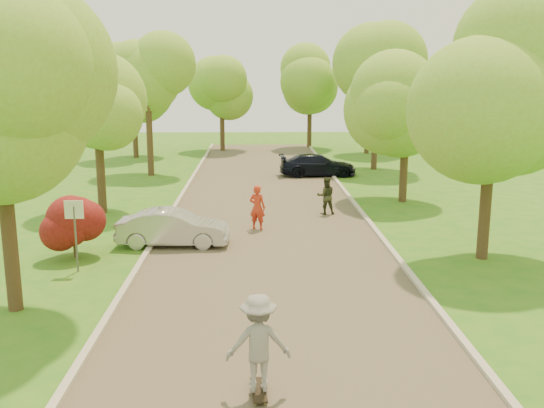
{
  "coord_description": "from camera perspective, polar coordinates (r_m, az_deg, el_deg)",
  "views": [
    {
      "loc": [
        -0.48,
        -13.49,
        5.74
      ],
      "look_at": [
        0.12,
        7.47,
        1.3
      ],
      "focal_mm": 40.0,
      "sensor_mm": 36.0,
      "label": 1
    }
  ],
  "objects": [
    {
      "name": "tree_bg_b",
      "position": [
        46.32,
        9.38,
        11.55
      ],
      "size": [
        5.12,
        5.0,
        7.95
      ],
      "color": "#382619",
      "rests_on": "ground"
    },
    {
      "name": "ground",
      "position": [
        14.67,
        0.38,
        -11.08
      ],
      "size": [
        100.0,
        100.0,
        0.0
      ],
      "primitive_type": "plane",
      "color": "#2B6E1A",
      "rests_on": "ground"
    },
    {
      "name": "tree_r_mida",
      "position": [
        19.96,
        20.81,
        10.61
      ],
      "size": [
        5.13,
        5.0,
        7.95
      ],
      "color": "#382619",
      "rests_on": "ground"
    },
    {
      "name": "tree_l_midb",
      "position": [
        26.29,
        -15.78,
        9.0
      ],
      "size": [
        4.3,
        4.2,
        6.62
      ],
      "color": "#382619",
      "rests_on": "ground"
    },
    {
      "name": "tree_l_far",
      "position": [
        35.98,
        -11.31,
        11.29
      ],
      "size": [
        4.92,
        4.8,
        7.79
      ],
      "color": "#382619",
      "rests_on": "ground"
    },
    {
      "name": "silver_sedan",
      "position": [
        21.09,
        -9.28,
        -2.23
      ],
      "size": [
        3.86,
        1.47,
        1.26
      ],
      "primitive_type": "imported",
      "rotation": [
        0.0,
        0.0,
        1.53
      ],
      "color": "#ACACB1",
      "rests_on": "ground"
    },
    {
      "name": "curb_left",
      "position": [
        22.51,
        -10.72,
        -2.87
      ],
      "size": [
        0.18,
        60.0,
        0.12
      ],
      "primitive_type": "cube",
      "color": "#B2AD9E",
      "rests_on": "ground"
    },
    {
      "name": "road",
      "position": [
        22.25,
        -0.35,
        -2.98
      ],
      "size": [
        8.0,
        60.0,
        0.01
      ],
      "primitive_type": "cube",
      "color": "#4C4438",
      "rests_on": "ground"
    },
    {
      "name": "red_shrub",
      "position": [
        20.4,
        -18.18,
        -1.81
      ],
      "size": [
        1.7,
        1.7,
        1.95
      ],
      "color": "#382619",
      "rests_on": "ground"
    },
    {
      "name": "curb_right",
      "position": [
        22.69,
        9.94,
        -2.73
      ],
      "size": [
        0.18,
        60.0,
        0.12
      ],
      "primitive_type": "cube",
      "color": "#B2AD9E",
      "rests_on": "ground"
    },
    {
      "name": "tree_l_mida",
      "position": [
        15.62,
        -23.79,
        8.88
      ],
      "size": [
        4.71,
        4.6,
        7.39
      ],
      "color": "#382619",
      "rests_on": "ground"
    },
    {
      "name": "tree_bg_c",
      "position": [
        47.55,
        -4.51,
        11.05
      ],
      "size": [
        4.92,
        4.8,
        7.33
      ],
      "color": "#382619",
      "rests_on": "ground"
    },
    {
      "name": "dark_sedan",
      "position": [
        35.53,
        4.32,
        3.68
      ],
      "size": [
        4.53,
        2.0,
        1.29
      ],
      "primitive_type": "imported",
      "rotation": [
        0.0,
        0.0,
        1.61
      ],
      "color": "black",
      "rests_on": "ground"
    },
    {
      "name": "tree_bg_d",
      "position": [
        49.72,
        3.86,
        11.44
      ],
      "size": [
        5.12,
        5.0,
        7.72
      ],
      "color": "#382619",
      "rests_on": "ground"
    },
    {
      "name": "person_striped",
      "position": [
        22.95,
        -1.39,
        -0.33
      ],
      "size": [
        0.73,
        0.62,
        1.72
      ],
      "primitive_type": "imported",
      "rotation": [
        0.0,
        0.0,
        2.75
      ],
      "color": "#B82E1B",
      "rests_on": "ground"
    },
    {
      "name": "skateboarder",
      "position": [
        11.18,
        -1.29,
        -12.94
      ],
      "size": [
        1.23,
        0.76,
        1.83
      ],
      "primitive_type": "imported",
      "rotation": [
        0.0,
        0.0,
        3.22
      ],
      "color": "gray",
      "rests_on": "longboard"
    },
    {
      "name": "longboard",
      "position": [
        11.6,
        -1.26,
        -17.11
      ],
      "size": [
        0.33,
        0.95,
        0.11
      ],
      "rotation": [
        0.0,
        0.0,
        3.22
      ],
      "color": "black",
      "rests_on": "ground"
    },
    {
      "name": "tree_r_midb",
      "position": [
        28.4,
        12.98,
        9.92
      ],
      "size": [
        4.51,
        4.4,
        7.01
      ],
      "color": "#382619",
      "rests_on": "ground"
    },
    {
      "name": "person_olive",
      "position": [
        25.58,
        5.09,
        0.77
      ],
      "size": [
        0.82,
        0.66,
        1.59
      ],
      "primitive_type": "imported",
      "rotation": [
        0.0,
        0.0,
        3.22
      ],
      "color": "#2C311D",
      "rests_on": "ground"
    },
    {
      "name": "street_sign",
      "position": [
        18.75,
        -18.08,
        -1.51
      ],
      "size": [
        0.55,
        0.06,
        2.17
      ],
      "color": "#59595E",
      "rests_on": "ground"
    },
    {
      "name": "tree_r_far",
      "position": [
        38.28,
        10.2,
        11.91
      ],
      "size": [
        5.33,
        5.2,
        8.34
      ],
      "color": "#382619",
      "rests_on": "ground"
    },
    {
      "name": "tree_bg_a",
      "position": [
        44.28,
        -12.69,
        11.12
      ],
      "size": [
        5.12,
        5.0,
        7.72
      ],
      "color": "#382619",
      "rests_on": "ground"
    }
  ]
}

